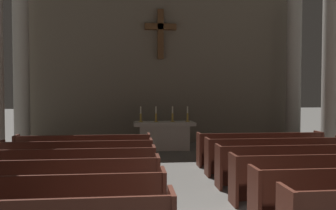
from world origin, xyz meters
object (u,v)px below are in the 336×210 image
object	(u,v)px
pew_left_row_6	(84,152)
pew_right_row_5	(276,156)
pew_right_row_6	(260,149)
candlestick_inner_left	(156,117)
pew_left_row_5	(77,160)
altar	(164,135)
column_left_fourth	(21,47)
pew_left_row_2	(42,205)
pew_left_row_3	(58,184)
column_right_third	(332,40)
candlestick_outer_right	(187,117)
candlestick_inner_right	(172,117)
pew_right_row_4	(297,165)
candlestick_outer_left	(141,117)
pew_left_row_4	(69,170)
pew_right_row_3	(324,177)
column_right_fourth	(294,50)

from	to	relation	value
pew_left_row_6	pew_right_row_5	xyz separation A→B (m)	(4.95, -1.14, 0.00)
pew_left_row_6	pew_right_row_5	world-z (taller)	same
pew_right_row_6	candlestick_inner_left	size ratio (longest dim) A/B	6.41
pew_left_row_5	altar	world-z (taller)	altar
column_left_fourth	candlestick_inner_left	size ratio (longest dim) A/B	13.60
pew_left_row_2	pew_left_row_3	distance (m)	1.14
pew_left_row_2	column_right_third	bearing A→B (deg)	35.87
candlestick_outer_right	candlestick_inner_left	bearing A→B (deg)	180.00
pew_left_row_2	pew_left_row_6	distance (m)	4.54
column_right_third	candlestick_inner_right	bearing A→B (deg)	157.16
column_right_third	altar	distance (m)	6.39
candlestick_outer_right	altar	bearing A→B (deg)	180.00
pew_left_row_5	pew_right_row_4	xyz separation A→B (m)	(4.95, -1.14, 0.00)
candlestick_outer_left	pew_right_row_5	bearing A→B (deg)	-51.23
pew_left_row_4	candlestick_inner_right	world-z (taller)	candlestick_inner_right
pew_left_row_3	pew_right_row_4	bearing A→B (deg)	12.93
candlestick_inner_left	pew_left_row_3	bearing A→B (deg)	-108.73
candlestick_outer_left	candlestick_inner_right	world-z (taller)	same
pew_right_row_5	column_left_fourth	size ratio (longest dim) A/B	0.47
pew_right_row_5	candlestick_inner_left	distance (m)	5.03
pew_left_row_6	altar	size ratio (longest dim) A/B	1.64
pew_right_row_3	candlestick_outer_left	distance (m)	7.26
altar	candlestick_inner_left	world-z (taller)	candlestick_inner_left
pew_left_row_3	pew_right_row_3	size ratio (longest dim) A/B	1.00
pew_right_row_4	altar	bearing A→B (deg)	115.13
altar	column_left_fourth	bearing A→B (deg)	173.33
pew_left_row_2	pew_right_row_6	world-z (taller)	same
altar	candlestick_outer_left	xyz separation A→B (m)	(-0.85, 0.00, 0.65)
column_left_fourth	column_right_fourth	world-z (taller)	same
pew_left_row_3	column_right_third	xyz separation A→B (m)	(7.62, 4.37, 3.25)
pew_left_row_2	pew_right_row_4	distance (m)	5.45
pew_right_row_3	pew_left_row_5	bearing A→B (deg)	155.34
pew_left_row_4	candlestick_inner_right	distance (m)	6.00
pew_left_row_4	column_right_third	world-z (taller)	column_right_third
pew_right_row_3	pew_right_row_6	xyz separation A→B (m)	(0.00, 3.41, 0.00)
column_right_third	pew_right_row_5	bearing A→B (deg)	-141.82
pew_right_row_5	candlestick_inner_left	world-z (taller)	candlestick_inner_left
pew_right_row_3	pew_right_row_4	size ratio (longest dim) A/B	1.00
pew_left_row_4	candlestick_outer_right	size ratio (longest dim) A/B	6.41
pew_left_row_5	column_right_third	bearing A→B (deg)	15.40
pew_right_row_5	altar	world-z (taller)	altar
candlestick_outer_left	candlestick_outer_right	world-z (taller)	same
pew_left_row_4	column_right_fourth	size ratio (longest dim) A/B	0.47
pew_left_row_5	pew_right_row_3	size ratio (longest dim) A/B	1.00
altar	candlestick_outer_left	distance (m)	1.07
altar	candlestick_outer_right	distance (m)	1.07
pew_right_row_6	column_right_third	size ratio (longest dim) A/B	0.47
pew_right_row_6	column_left_fourth	xyz separation A→B (m)	(-7.62, 3.60, 3.25)
candlestick_inner_left	altar	bearing A→B (deg)	0.00
pew_left_row_3	candlestick_outer_left	distance (m)	6.65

